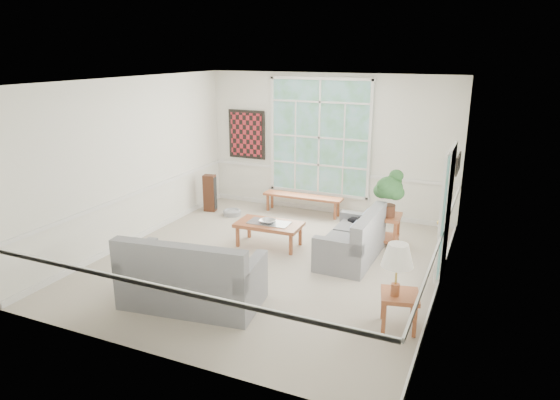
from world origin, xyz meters
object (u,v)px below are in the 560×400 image
object	(u,v)px
side_table	(399,311)
coffee_table	(269,234)
loveseat_right	(351,235)
end_table	(384,229)
loveseat_front	(192,269)

from	to	relation	value
side_table	coffee_table	bearing A→B (deg)	145.34
loveseat_right	coffee_table	bearing A→B (deg)	-178.42
end_table	side_table	size ratio (longest dim) A/B	1.16
loveseat_front	end_table	size ratio (longest dim) A/B	3.41
loveseat_right	coffee_table	world-z (taller)	loveseat_right
loveseat_right	loveseat_front	xyz separation A→B (m)	(-1.59, -2.40, 0.09)
loveseat_front	end_table	xyz separation A→B (m)	(1.96, 3.35, -0.24)
loveseat_front	coffee_table	xyz separation A→B (m)	(0.07, 2.38, -0.29)
coffee_table	side_table	distance (m)	3.30
loveseat_front	side_table	distance (m)	2.84
loveseat_right	end_table	bearing A→B (deg)	69.65
coffee_table	side_table	world-z (taller)	side_table
end_table	loveseat_front	bearing A→B (deg)	-120.39
loveseat_right	end_table	world-z (taller)	loveseat_right
loveseat_right	side_table	size ratio (longest dim) A/B	3.28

